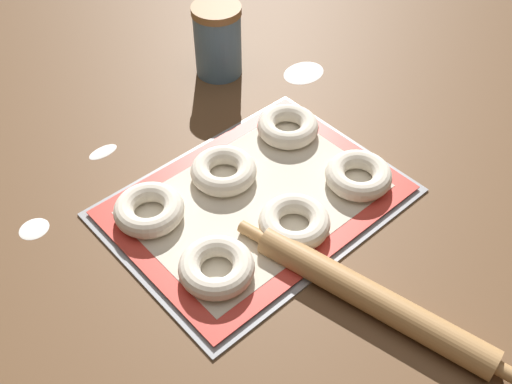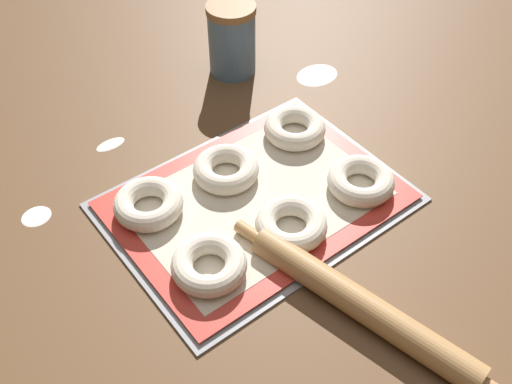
{
  "view_description": "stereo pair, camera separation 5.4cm",
  "coord_description": "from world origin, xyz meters",
  "px_view_note": "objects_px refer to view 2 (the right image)",
  "views": [
    {
      "loc": [
        -0.48,
        -0.53,
        0.78
      ],
      "look_at": [
        -0.0,
        0.01,
        0.03
      ],
      "focal_mm": 42.0,
      "sensor_mm": 36.0,
      "label": 1
    },
    {
      "loc": [
        -0.44,
        -0.56,
        0.78
      ],
      "look_at": [
        -0.0,
        0.01,
        0.03
      ],
      "focal_mm": 42.0,
      "sensor_mm": 36.0,
      "label": 2
    }
  ],
  "objects_px": {
    "bagel_front_center": "(290,225)",
    "bagel_front_right": "(361,181)",
    "baking_tray": "(256,202)",
    "bagel_back_right": "(295,128)",
    "flour_canister": "(232,39)",
    "bagel_back_center": "(226,169)",
    "rolling_pin": "(361,305)",
    "bagel_back_left": "(148,204)",
    "bagel_front_left": "(209,265)"
  },
  "relations": [
    {
      "from": "bagel_front_center",
      "to": "bagel_front_right",
      "type": "distance_m",
      "value": 0.17
    },
    {
      "from": "baking_tray",
      "to": "bagel_back_right",
      "type": "relative_size",
      "value": 4.19
    },
    {
      "from": "bagel_front_center",
      "to": "flour_canister",
      "type": "xyz_separation_m",
      "value": [
        0.21,
        0.45,
        0.05
      ]
    },
    {
      "from": "bagel_back_center",
      "to": "flour_canister",
      "type": "bearing_deg",
      "value": 51.87
    },
    {
      "from": "baking_tray",
      "to": "bagel_front_center",
      "type": "xyz_separation_m",
      "value": [
        -0.0,
        -0.09,
        0.02
      ]
    },
    {
      "from": "bagel_back_right",
      "to": "rolling_pin",
      "type": "height_order",
      "value": "same"
    },
    {
      "from": "bagel_front_center",
      "to": "flour_canister",
      "type": "height_order",
      "value": "flour_canister"
    },
    {
      "from": "bagel_front_right",
      "to": "bagel_back_left",
      "type": "relative_size",
      "value": 1.0
    },
    {
      "from": "bagel_back_left",
      "to": "bagel_back_right",
      "type": "bearing_deg",
      "value": -0.01
    },
    {
      "from": "bagel_back_left",
      "to": "bagel_back_right",
      "type": "height_order",
      "value": "same"
    },
    {
      "from": "flour_canister",
      "to": "bagel_front_left",
      "type": "bearing_deg",
      "value": -129.91
    },
    {
      "from": "rolling_pin",
      "to": "bagel_front_center",
      "type": "bearing_deg",
      "value": 85.62
    },
    {
      "from": "bagel_back_center",
      "to": "rolling_pin",
      "type": "xyz_separation_m",
      "value": [
        -0.01,
        -0.35,
        -0.01
      ]
    },
    {
      "from": "bagel_back_right",
      "to": "flour_canister",
      "type": "relative_size",
      "value": 0.76
    },
    {
      "from": "bagel_front_left",
      "to": "bagel_front_center",
      "type": "xyz_separation_m",
      "value": [
        0.15,
        -0.01,
        0.0
      ]
    },
    {
      "from": "bagel_front_left",
      "to": "bagel_front_right",
      "type": "bearing_deg",
      "value": -2.23
    },
    {
      "from": "baking_tray",
      "to": "bagel_front_left",
      "type": "xyz_separation_m",
      "value": [
        -0.15,
        -0.08,
        0.02
      ]
    },
    {
      "from": "bagel_back_left",
      "to": "rolling_pin",
      "type": "xyz_separation_m",
      "value": [
        0.15,
        -0.37,
        -0.01
      ]
    },
    {
      "from": "bagel_front_left",
      "to": "rolling_pin",
      "type": "relative_size",
      "value": 0.25
    },
    {
      "from": "baking_tray",
      "to": "flour_canister",
      "type": "height_order",
      "value": "flour_canister"
    },
    {
      "from": "bagel_front_left",
      "to": "bagel_back_left",
      "type": "relative_size",
      "value": 1.0
    },
    {
      "from": "bagel_back_center",
      "to": "baking_tray",
      "type": "bearing_deg",
      "value": -84.35
    },
    {
      "from": "flour_canister",
      "to": "rolling_pin",
      "type": "bearing_deg",
      "value": -109.64
    },
    {
      "from": "bagel_back_left",
      "to": "bagel_back_right",
      "type": "distance_m",
      "value": 0.33
    },
    {
      "from": "bagel_front_right",
      "to": "flour_canister",
      "type": "xyz_separation_m",
      "value": [
        0.05,
        0.45,
        0.05
      ]
    },
    {
      "from": "baking_tray",
      "to": "bagel_front_right",
      "type": "bearing_deg",
      "value": -29.21
    },
    {
      "from": "bagel_front_center",
      "to": "bagel_front_left",
      "type": "bearing_deg",
      "value": 174.4
    },
    {
      "from": "flour_canister",
      "to": "baking_tray",
      "type": "bearing_deg",
      "value": -120.5
    },
    {
      "from": "bagel_front_left",
      "to": "bagel_back_center",
      "type": "xyz_separation_m",
      "value": [
        0.15,
        0.16,
        0.0
      ]
    },
    {
      "from": "bagel_back_left",
      "to": "bagel_back_center",
      "type": "height_order",
      "value": "same"
    },
    {
      "from": "bagel_front_left",
      "to": "rolling_pin",
      "type": "distance_m",
      "value": 0.24
    },
    {
      "from": "baking_tray",
      "to": "bagel_front_center",
      "type": "height_order",
      "value": "bagel_front_center"
    },
    {
      "from": "bagel_back_center",
      "to": "rolling_pin",
      "type": "height_order",
      "value": "same"
    },
    {
      "from": "rolling_pin",
      "to": "baking_tray",
      "type": "bearing_deg",
      "value": 86.74
    },
    {
      "from": "bagel_front_center",
      "to": "bagel_back_center",
      "type": "relative_size",
      "value": 1.0
    },
    {
      "from": "bagel_back_right",
      "to": "flour_canister",
      "type": "xyz_separation_m",
      "value": [
        0.04,
        0.27,
        0.05
      ]
    },
    {
      "from": "baking_tray",
      "to": "bagel_front_right",
      "type": "height_order",
      "value": "bagel_front_right"
    },
    {
      "from": "bagel_back_right",
      "to": "rolling_pin",
      "type": "relative_size",
      "value": 0.25
    },
    {
      "from": "bagel_back_left",
      "to": "bagel_back_center",
      "type": "relative_size",
      "value": 1.0
    },
    {
      "from": "baking_tray",
      "to": "bagel_front_left",
      "type": "relative_size",
      "value": 4.19
    },
    {
      "from": "bagel_back_left",
      "to": "bagel_back_right",
      "type": "relative_size",
      "value": 1.0
    },
    {
      "from": "baking_tray",
      "to": "bagel_front_left",
      "type": "distance_m",
      "value": 0.18
    },
    {
      "from": "baking_tray",
      "to": "flour_canister",
      "type": "distance_m",
      "value": 0.42
    },
    {
      "from": "bagel_back_center",
      "to": "bagel_back_right",
      "type": "height_order",
      "value": "same"
    },
    {
      "from": "bagel_back_left",
      "to": "bagel_back_right",
      "type": "xyz_separation_m",
      "value": [
        0.33,
        -0.0,
        0.0
      ]
    },
    {
      "from": "bagel_front_left",
      "to": "rolling_pin",
      "type": "height_order",
      "value": "same"
    },
    {
      "from": "baking_tray",
      "to": "rolling_pin",
      "type": "relative_size",
      "value": 1.05
    },
    {
      "from": "bagel_front_right",
      "to": "rolling_pin",
      "type": "bearing_deg",
      "value": -134.46
    },
    {
      "from": "bagel_front_right",
      "to": "rolling_pin",
      "type": "xyz_separation_m",
      "value": [
        -0.18,
        -0.18,
        -0.01
      ]
    },
    {
      "from": "bagel_back_left",
      "to": "rolling_pin",
      "type": "relative_size",
      "value": 0.25
    }
  ]
}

